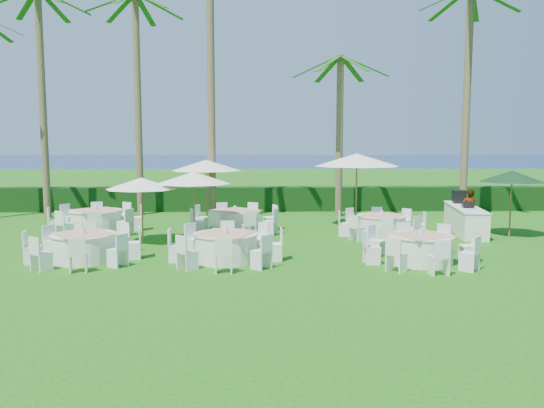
% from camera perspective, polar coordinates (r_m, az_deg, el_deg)
% --- Properties ---
extents(ground, '(120.00, 120.00, 0.00)m').
position_cam_1_polar(ground, '(15.16, -6.56, -6.27)').
color(ground, '#115D10').
rests_on(ground, ground).
extents(hedge, '(34.00, 1.00, 1.20)m').
position_cam_1_polar(hedge, '(26.90, -4.22, 0.55)').
color(hedge, black).
rests_on(hedge, ground).
extents(ocean, '(260.00, 260.00, 0.00)m').
position_cam_1_polar(ocean, '(116.79, -1.93, 4.70)').
color(ocean, '#071F46').
rests_on(ocean, ground).
extents(banquet_table_a, '(3.18, 3.18, 0.96)m').
position_cam_1_polar(banquet_table_a, '(16.10, -19.59, -4.33)').
color(banquet_table_a, white).
rests_on(banquet_table_a, ground).
extents(banquet_table_b, '(3.23, 3.23, 0.98)m').
position_cam_1_polar(banquet_table_b, '(15.23, -5.00, -4.55)').
color(banquet_table_b, white).
rests_on(banquet_table_b, ground).
extents(banquet_table_c, '(3.22, 3.22, 0.97)m').
position_cam_1_polar(banquet_table_c, '(15.49, 15.67, -4.59)').
color(banquet_table_c, white).
rests_on(banquet_table_c, ground).
extents(banquet_table_d, '(3.40, 3.40, 1.02)m').
position_cam_1_polar(banquet_table_d, '(21.26, -18.39, -1.69)').
color(banquet_table_d, white).
rests_on(banquet_table_d, ground).
extents(banquet_table_e, '(3.30, 3.30, 1.02)m').
position_cam_1_polar(banquet_table_e, '(20.19, -4.01, -1.80)').
color(banquet_table_e, white).
rests_on(banquet_table_e, ground).
extents(banquet_table_f, '(3.12, 3.12, 0.94)m').
position_cam_1_polar(banquet_table_f, '(19.68, 11.68, -2.24)').
color(banquet_table_f, white).
rests_on(banquet_table_f, ground).
extents(umbrella_a, '(2.37, 2.37, 2.23)m').
position_cam_1_polar(umbrella_a, '(18.18, -13.87, 2.15)').
color(umbrella_a, brown).
rests_on(umbrella_a, ground).
extents(umbrella_b, '(2.56, 2.56, 2.40)m').
position_cam_1_polar(umbrella_b, '(18.39, -8.43, 2.80)').
color(umbrella_b, brown).
rests_on(umbrella_b, ground).
extents(umbrella_c, '(2.98, 2.98, 2.69)m').
position_cam_1_polar(umbrella_c, '(22.78, -7.08, 4.15)').
color(umbrella_c, brown).
rests_on(umbrella_c, ground).
extents(umbrella_d, '(3.38, 3.38, 2.98)m').
position_cam_1_polar(umbrella_d, '(21.45, 9.11, 4.70)').
color(umbrella_d, brown).
rests_on(umbrella_d, ground).
extents(umbrella_green, '(2.30, 2.30, 2.41)m').
position_cam_1_polar(umbrella_green, '(20.86, 24.41, 2.74)').
color(umbrella_green, brown).
rests_on(umbrella_green, ground).
extents(buffet_table, '(1.60, 4.33, 1.51)m').
position_cam_1_polar(buffet_table, '(21.52, 20.01, -1.45)').
color(buffet_table, white).
rests_on(buffet_table, ground).
extents(staff_person, '(0.62, 0.43, 1.65)m').
position_cam_1_polar(staff_person, '(21.39, 20.40, -0.71)').
color(staff_person, gray).
rests_on(staff_person, ground).
extents(palm_a, '(4.32, 4.32, 10.13)m').
position_cam_1_polar(palm_a, '(26.24, -23.48, 10.70)').
color(palm_a, brown).
rests_on(palm_a, ground).
extents(palm_b, '(4.24, 4.37, 10.22)m').
position_cam_1_polar(palm_b, '(25.99, -14.24, 11.17)').
color(palm_b, brown).
rests_on(palm_b, ground).
extents(palm_c, '(4.37, 4.25, 11.73)m').
position_cam_1_polar(palm_c, '(23.14, -6.59, 13.87)').
color(palm_c, brown).
rests_on(palm_c, ground).
extents(palm_d, '(4.40, 4.15, 7.39)m').
position_cam_1_polar(palm_d, '(24.87, 7.28, 8.19)').
color(palm_d, brown).
rests_on(palm_d, ground).
extents(palm_e, '(4.40, 4.01, 9.98)m').
position_cam_1_polar(palm_e, '(24.91, 20.23, 10.92)').
color(palm_e, brown).
rests_on(palm_e, ground).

